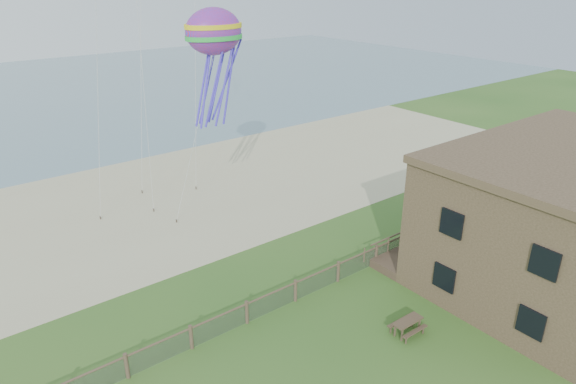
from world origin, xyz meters
The scene contains 8 objects.
ground centered at (0.00, 0.00, 0.00)m, with size 160.00×160.00×0.00m, color #2E5A1E.
sand_beach centered at (0.00, 22.00, 0.00)m, with size 72.00×20.00×0.02m, color tan.
ocean centered at (0.00, 66.00, 0.00)m, with size 160.00×68.00×0.02m, color slate.
chainlink_fence centered at (0.00, 6.00, 0.55)m, with size 36.20×0.20×1.25m, color #4A3D29, non-canonical shape.
motel centered at (13.00, -1.00, 3.50)m, with size 15.00×10.00×7.00m, color #433524.
motel_deck centered at (13.00, 5.00, 0.25)m, with size 15.00×2.00×0.50m, color #4F3A2D.
picnic_table centered at (2.54, 0.72, 0.33)m, with size 1.54×1.17×0.65m, color #4F3A2D, non-canonical shape.
octopus_kite centered at (1.22, 15.08, 10.81)m, with size 3.49×2.46×7.18m, color red, non-canonical shape.
Camera 1 is at (-13.94, -11.41, 15.73)m, focal length 32.00 mm.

